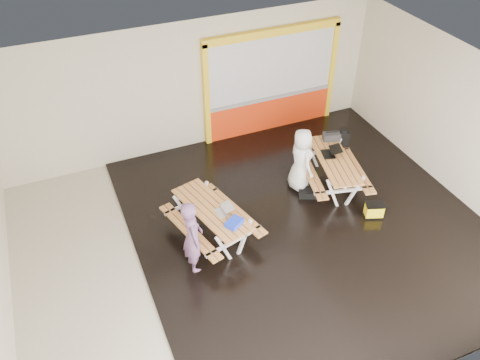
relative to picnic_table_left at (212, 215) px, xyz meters
name	(u,v)px	position (x,y,z in m)	size (l,w,h in m)	color
room	(258,176)	(0.84, -0.46, 1.12)	(10.02, 8.02, 3.52)	beige
deck	(306,223)	(2.09, -0.46, -0.60)	(7.50, 7.98, 0.05)	black
kiosk	(271,84)	(3.04, 3.48, 0.81)	(3.88, 0.16, 3.00)	#ED390F
picnic_table_left	(212,215)	(0.00, 0.00, 0.00)	(1.87, 2.35, 0.83)	#DB914B
picnic_table_right	(334,165)	(3.31, 0.52, 0.00)	(1.82, 2.32, 0.83)	#DB914B
person_left	(192,237)	(-0.64, -0.67, 0.23)	(0.62, 0.41, 1.69)	#704A74
person_right	(301,160)	(2.53, 0.75, 0.23)	(0.79, 0.51, 1.62)	white
laptop_left	(224,210)	(0.19, -0.21, 0.24)	(0.36, 0.33, 0.15)	silver
laptop_right	(331,152)	(3.32, 0.72, 0.26)	(0.53, 0.50, 0.19)	black
blue_pouch	(234,223)	(0.25, -0.64, 0.24)	(0.35, 0.25, 0.10)	blue
toolbox	(331,136)	(3.66, 1.26, 0.29)	(0.46, 0.32, 0.24)	black
backpack	(342,138)	(4.04, 1.30, 0.12)	(0.34, 0.26, 0.51)	black
dark_case	(308,192)	(2.58, 0.38, -0.50)	(0.44, 0.33, 0.16)	black
fluke_bag	(374,210)	(3.59, -0.86, -0.41)	(0.48, 0.39, 0.36)	black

